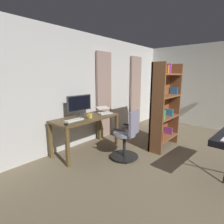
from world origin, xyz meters
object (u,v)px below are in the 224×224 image
Objects in this scene: computer_keyboard at (74,120)px; mug_tea at (90,116)px; laptop at (104,111)px; office_chair at (127,137)px; desk at (86,122)px; computer_mouse at (66,124)px; bookshelf at (163,106)px; computer_monitor at (79,104)px.

mug_tea reaches higher than computer_keyboard.
laptop is 3.17× the size of mug_tea.
laptop is (-0.28, -0.87, 0.36)m from office_chair.
office_chair is 1.09m from computer_keyboard.
computer_mouse reaches higher than desk.
laptop is at bearing -177.60° from computer_keyboard.
computer_keyboard is 0.90m from laptop.
bookshelf reaches higher than desk.
computer_mouse is (0.66, 0.42, -0.25)m from computer_monitor.
mug_tea is at bearing 87.85° from computer_monitor.
office_chair is 9.74× the size of computer_mouse.
computer_monitor is 1.66× the size of computer_keyboard.
computer_keyboard is (0.62, -0.84, 0.32)m from office_chair.
computer_keyboard is at bearing -12.41° from mug_tea.
office_chair is at bearing -14.01° from bookshelf.
computer_monitor is at bearing -7.99° from laptop.
computer_monitor is 0.52m from computer_keyboard.
computer_monitor is at bearing -143.75° from computer_keyboard.
mug_tea is at bearing -38.37° from bookshelf.
desk is 0.56m from laptop.
computer_mouse is at bearing 18.29° from desk.
office_chair is 2.54× the size of computer_keyboard.
computer_keyboard is at bearing -33.72° from bookshelf.
computer_monitor is at bearing -92.18° from desk.
desk is 0.70m from computer_mouse.
desk is 1.75m from bookshelf.
laptop is 1.35m from bookshelf.
computer_monitor is 6.37× the size of computer_mouse.
laptop is at bearing 156.31° from computer_monitor.
computer_mouse is at bearing 133.74° from office_chair.
desk is at bearing 12.71° from laptop.
laptop reaches higher than mug_tea.
computer_keyboard is at bearing 18.10° from laptop.
desk is 0.42m from computer_monitor.
computer_mouse is (0.91, -0.69, 0.33)m from office_chair.
computer_keyboard is 3.83× the size of computer_mouse.
computer_mouse is at bearing 24.67° from laptop.
mug_tea is (-0.65, -0.07, 0.03)m from computer_mouse.
office_chair is at bearing 87.95° from laptop.
computer_monitor is at bearing 93.44° from office_chair.
office_chair is at bearing 105.90° from desk.
laptop is at bearing 63.00° from office_chair.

